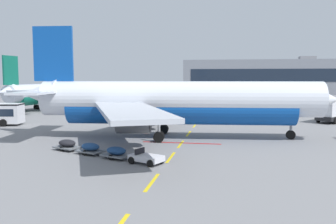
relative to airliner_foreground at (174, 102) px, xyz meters
name	(u,v)px	position (x,y,z in m)	size (l,w,h in m)	color
apron_paint_markings	(197,123)	(1.21, 13.39, -3.95)	(8.00, 97.35, 0.01)	yellow
airliner_foreground	(174,102)	(0.00, 0.00, 0.00)	(34.82, 34.48, 12.20)	silver
airliner_mid_left	(49,93)	(-31.05, 30.17, -0.61)	(29.18, 29.45, 10.32)	silver
catering_truck	(333,111)	(20.86, 17.42, -2.30)	(6.16, 7.02, 3.14)	black
baggage_train	(103,150)	(-4.47, -10.07, -3.42)	(11.19, 6.06, 1.14)	silver
terminal_satellite	(278,77)	(24.39, 111.74, 2.56)	(73.20, 27.12, 14.58)	gray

